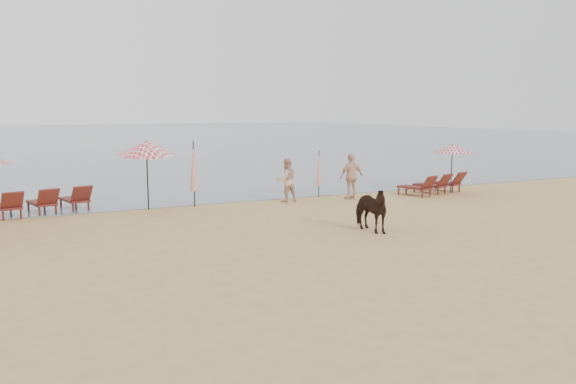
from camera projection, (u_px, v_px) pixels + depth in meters
name	position (u px, v px, depth m)	size (l,w,h in m)	color
ground	(372.00, 260.00, 14.33)	(120.00, 120.00, 0.00)	tan
sea	(76.00, 135.00, 85.73)	(160.00, 140.00, 0.06)	#51606B
lounger_cluster_left	(44.00, 201.00, 20.64)	(3.48, 2.56, 0.69)	#5B2115
lounger_cluster_right	(434.00, 184.00, 25.66)	(3.33, 2.45, 0.65)	#5B2115
umbrella_open_left_b	(146.00, 148.00, 21.30)	(2.16, 2.20, 2.75)	black
umbrella_open_right	(452.00, 149.00, 25.76)	(1.86, 1.86, 2.27)	black
umbrella_closed_left	(194.00, 166.00, 22.04)	(0.32, 0.32, 2.62)	black
umbrella_closed_right	(319.00, 168.00, 24.58)	(0.25, 0.25, 2.07)	black
cow	(369.00, 209.00, 17.60)	(0.77, 1.70, 1.44)	black
beachgoer_right_a	(286.00, 180.00, 23.36)	(0.89, 0.69, 1.83)	tan
beachgoer_right_b	(351.00, 176.00, 24.02)	(1.16, 0.48, 1.97)	#E0AA8C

